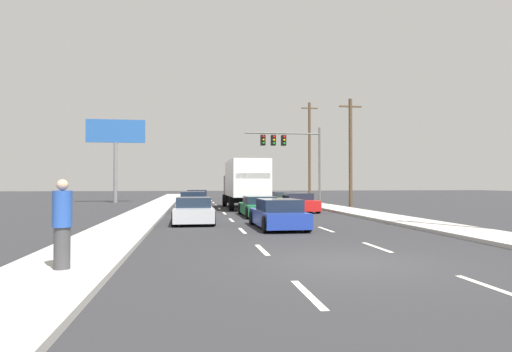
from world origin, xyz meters
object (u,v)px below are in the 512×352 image
(utility_pole_far, at_px, (310,150))
(pedestrian_near_corner, at_px, (62,224))
(car_maroon, at_px, (197,199))
(car_blue, at_px, (278,215))
(roadside_billboard, at_px, (116,141))
(traffic_signal_mast, at_px, (286,146))
(car_yellow, at_px, (282,199))
(car_silver, at_px, (193,211))
(car_green, at_px, (259,207))
(car_red, at_px, (298,203))
(box_truck, at_px, (245,181))
(car_navy, at_px, (193,203))
(utility_pole_mid, at_px, (351,151))

(utility_pole_far, distance_m, pedestrian_near_corner, 39.15)
(car_maroon, height_order, utility_pole_far, utility_pole_far)
(car_blue, height_order, utility_pole_far, utility_pole_far)
(roadside_billboard, bearing_deg, traffic_signal_mast, -13.15)
(car_yellow, height_order, roadside_billboard, roadside_billboard)
(car_silver, height_order, car_green, car_silver)
(car_blue, bearing_deg, traffic_signal_mast, 77.06)
(pedestrian_near_corner, bearing_deg, car_green, 67.39)
(car_red, xyz_separation_m, utility_pole_far, (5.44, 17.23, 4.78))
(traffic_signal_mast, relative_size, utility_pole_far, 0.68)
(box_truck, distance_m, pedestrian_near_corner, 23.42)
(car_green, bearing_deg, car_navy, 129.80)
(car_green, relative_size, pedestrian_near_corner, 2.59)
(car_blue, bearing_deg, box_truck, 89.02)
(car_blue, xyz_separation_m, car_yellow, (3.70, 17.20, -0.03))
(car_yellow, bearing_deg, car_silver, -116.86)
(box_truck, height_order, pedestrian_near_corner, box_truck)
(traffic_signal_mast, height_order, roadside_billboard, roadside_billboard)
(car_silver, xyz_separation_m, car_red, (6.77, 7.11, 0.01))
(car_blue, bearing_deg, car_red, 72.03)
(car_yellow, height_order, car_red, car_red)
(car_silver, bearing_deg, car_navy, 90.16)
(box_truck, xyz_separation_m, traffic_signal_mast, (4.73, 7.71, 3.28))
(car_red, relative_size, traffic_signal_mast, 0.62)
(car_green, height_order, utility_pole_mid, utility_pole_mid)
(car_yellow, height_order, utility_pole_mid, utility_pole_mid)
(traffic_signal_mast, relative_size, utility_pole_mid, 0.84)
(car_green, bearing_deg, car_blue, -91.74)
(car_maroon, xyz_separation_m, car_silver, (-0.28, -14.65, -0.05))
(car_green, height_order, car_yellow, car_yellow)
(car_navy, xyz_separation_m, car_blue, (3.51, -11.03, -0.03))
(car_yellow, bearing_deg, car_red, -93.37)
(utility_pole_far, bearing_deg, traffic_signal_mast, -123.23)
(car_navy, distance_m, car_silver, 8.02)
(car_navy, height_order, traffic_signal_mast, traffic_signal_mast)
(traffic_signal_mast, distance_m, pedestrian_near_corner, 32.48)
(box_truck, xyz_separation_m, car_green, (-0.04, -7.32, -1.49))
(car_maroon, xyz_separation_m, car_blue, (3.21, -17.66, -0.03))
(car_red, distance_m, roadside_billboard, 21.36)
(utility_pole_mid, relative_size, pedestrian_near_corner, 4.66)
(traffic_signal_mast, height_order, utility_pole_far, utility_pole_far)
(box_truck, distance_m, traffic_signal_mast, 9.62)
(utility_pole_far, height_order, pedestrian_near_corner, utility_pole_far)
(box_truck, bearing_deg, car_yellow, 43.67)
(car_silver, height_order, box_truck, box_truck)
(car_maroon, bearing_deg, car_silver, -91.10)
(traffic_signal_mast, bearing_deg, pedestrian_near_corner, -110.16)
(car_maroon, distance_m, traffic_signal_mast, 10.21)
(car_yellow, relative_size, utility_pole_mid, 0.54)
(box_truck, distance_m, car_green, 7.46)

